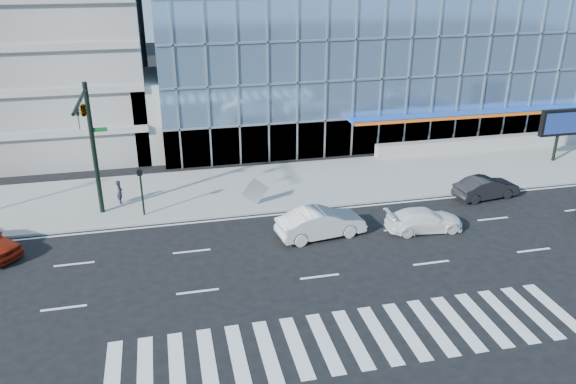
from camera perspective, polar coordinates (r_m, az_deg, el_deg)
name	(u,v)px	position (r m, az deg, el deg)	size (l,w,h in m)	color
ground	(300,240)	(31.48, 1.23, -4.87)	(160.00, 160.00, 0.00)	black
sidewalk	(272,186)	(38.52, -1.66, 0.66)	(120.00, 8.00, 0.15)	gray
theatre_building	(375,35)	(57.39, 8.85, 15.52)	(42.00, 26.00, 15.00)	#7498C1
ramp_block	(174,112)	(46.47, -11.53, 7.94)	(6.00, 8.00, 6.00)	gray
retaining_wall	(547,139)	(51.36, 24.81, 4.96)	(30.00, 0.80, 1.00)	gray
traffic_signal	(87,123)	(32.93, -19.77, 6.60)	(1.14, 5.74, 8.00)	black
ped_signal_post	(141,185)	(34.33, -14.71, 0.73)	(0.30, 0.33, 3.00)	black
marquee_sign	(560,124)	(46.81, 25.90, 6.27)	(3.20, 0.43, 4.00)	black
white_suv	(424,220)	(33.18, 13.66, -2.77)	(1.83, 4.49, 1.30)	white
white_sedan	(321,223)	(31.55, 3.36, -3.15)	(1.75, 5.02, 1.65)	silver
dark_sedan	(486,188)	(38.71, 19.48, 0.42)	(1.51, 4.33, 1.43)	black
pedestrian	(120,192)	(36.85, -16.72, 0.00)	(0.57, 0.37, 1.55)	black
tilted_panel	(255,191)	(35.15, -3.35, 0.11)	(1.30, 0.06, 1.30)	#9C9C9C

